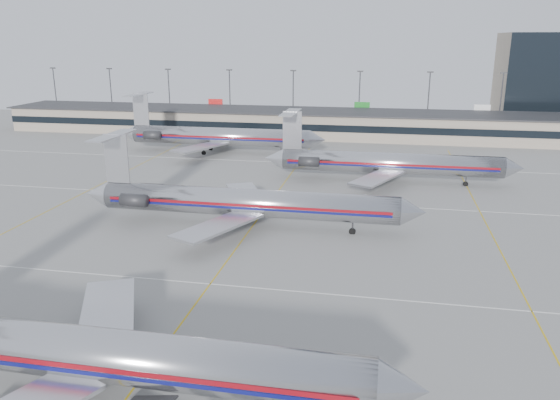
# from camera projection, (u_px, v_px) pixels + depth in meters

# --- Properties ---
(ground) EXTENTS (260.00, 260.00, 0.00)m
(ground) POSITION_uv_depth(u_px,v_px,m) (172.00, 336.00, 44.74)
(ground) COLOR gray
(ground) RESTS_ON ground
(apron_markings) EXTENTS (160.00, 0.15, 0.02)m
(apron_markings) POSITION_uv_depth(u_px,v_px,m) (210.00, 284.00, 54.15)
(apron_markings) COLOR silver
(apron_markings) RESTS_ON ground
(terminal) EXTENTS (162.00, 17.00, 6.25)m
(terminal) POSITION_uv_depth(u_px,v_px,m) (319.00, 123.00, 136.07)
(terminal) COLOR gray
(terminal) RESTS_ON ground
(light_mast_row) EXTENTS (163.60, 0.40, 15.28)m
(light_mast_row) POSITION_uv_depth(u_px,v_px,m) (326.00, 96.00, 147.73)
(light_mast_row) COLOR #38383D
(light_mast_row) RESTS_ON ground
(distant_building) EXTENTS (30.00, 20.00, 25.00)m
(distant_building) POSITION_uv_depth(u_px,v_px,m) (556.00, 80.00, 150.39)
(distant_building) COLOR tan
(distant_building) RESTS_ON ground
(jet_foreground) EXTENTS (45.06, 26.53, 11.79)m
(jet_foreground) POSITION_uv_depth(u_px,v_px,m) (70.00, 350.00, 36.36)
(jet_foreground) COLOR #B7B7BC
(jet_foreground) RESTS_ON ground
(jet_second_row) EXTENTS (44.59, 26.25, 11.67)m
(jet_second_row) POSITION_uv_depth(u_px,v_px,m) (241.00, 202.00, 69.63)
(jet_second_row) COLOR #B7B7BC
(jet_second_row) RESTS_ON ground
(jet_third_row) EXTENTS (42.81, 26.33, 11.71)m
(jet_third_row) POSITION_uv_depth(u_px,v_px,m) (385.00, 163.00, 91.61)
(jet_third_row) COLOR #B7B7BC
(jet_third_row) RESTS_ON ground
(jet_back_row) EXTENTS (45.08, 27.73, 12.33)m
(jet_back_row) POSITION_uv_depth(u_px,v_px,m) (216.00, 136.00, 115.56)
(jet_back_row) COLOR #B7B7BC
(jet_back_row) RESTS_ON ground
(ramp_worker_near) EXTENTS (0.69, 0.77, 1.77)m
(ramp_worker_near) POSITION_uv_depth(u_px,v_px,m) (236.00, 394.00, 35.96)
(ramp_worker_near) COLOR #95D013
(ramp_worker_near) RESTS_ON ground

